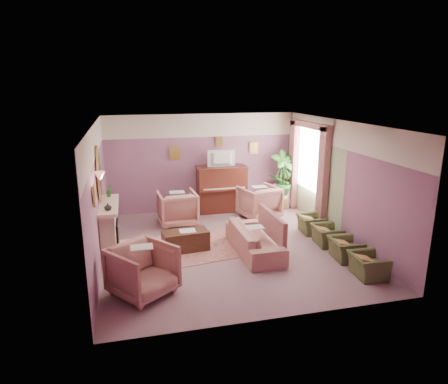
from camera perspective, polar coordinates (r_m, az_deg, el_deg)
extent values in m
cube|color=gray|center=(9.22, 0.54, -7.81)|extent=(5.50, 6.00, 0.01)
cube|color=silver|center=(8.53, 0.59, 9.80)|extent=(5.50, 6.00, 0.01)
cube|color=#6F496C|center=(11.63, -3.12, 4.20)|extent=(5.50, 0.02, 2.80)
cube|color=#6F496C|center=(6.05, 7.70, -6.19)|extent=(5.50, 0.02, 2.80)
cube|color=#6F496C|center=(8.53, -17.62, -0.47)|extent=(0.02, 6.00, 2.80)
cube|color=#6F496C|center=(9.81, 16.33, 1.58)|extent=(0.02, 6.00, 2.80)
cube|color=beige|center=(11.47, -3.19, 9.48)|extent=(5.50, 0.01, 0.65)
cube|color=#9CAE7F|center=(10.98, 12.79, 1.47)|extent=(0.01, 3.00, 2.15)
cube|color=beige|center=(8.97, -16.10, -5.32)|extent=(0.30, 1.40, 1.10)
cube|color=black|center=(9.01, -15.39, -6.17)|extent=(0.18, 0.72, 0.68)
cube|color=#EB530D|center=(9.08, -15.06, -7.22)|extent=(0.06, 0.54, 0.10)
cube|color=beige|center=(8.79, -16.17, -1.81)|extent=(0.40, 1.55, 0.07)
cube|color=beige|center=(9.15, -14.59, -8.41)|extent=(0.55, 1.50, 0.02)
ellipsoid|color=gold|center=(8.63, -17.42, 2.46)|extent=(0.04, 0.72, 1.20)
ellipsoid|color=silver|center=(8.63, -17.26, 2.47)|extent=(0.01, 0.60, 1.06)
cone|color=#FF8176|center=(7.57, -17.34, 2.16)|extent=(0.20, 0.20, 0.16)
cube|color=#4F1F16|center=(11.59, -0.35, 0.39)|extent=(1.40, 0.60, 1.30)
cube|color=#4F1F16|center=(11.25, 0.07, 0.30)|extent=(1.30, 0.12, 0.06)
cube|color=beige|center=(11.24, 0.07, 0.50)|extent=(1.20, 0.08, 0.02)
cube|color=#4F1F16|center=(11.45, -0.35, 3.59)|extent=(1.45, 0.65, 0.04)
imported|color=black|center=(11.34, -0.29, 4.98)|extent=(0.80, 0.12, 0.48)
cube|color=gold|center=(11.42, -7.07, 5.54)|extent=(0.30, 0.03, 0.38)
cube|color=gold|center=(11.91, 4.27, 6.29)|extent=(0.26, 0.03, 0.34)
cube|color=gold|center=(11.60, -0.68, 7.20)|extent=(0.22, 0.03, 0.26)
cube|color=gold|center=(7.29, -18.03, -0.46)|extent=(0.03, 0.28, 0.36)
cube|color=beige|center=(11.06, 12.24, 4.91)|extent=(0.03, 1.40, 1.80)
cube|color=#935557|center=(10.30, 13.94, 1.80)|extent=(0.16, 0.34, 2.60)
cube|color=#935557|center=(11.92, 9.87, 3.78)|extent=(0.16, 0.34, 2.60)
cube|color=#935557|center=(10.91, 12.11, 9.34)|extent=(0.16, 2.20, 0.16)
imported|color=#307028|center=(9.27, -16.08, 0.15)|extent=(0.16, 0.16, 0.28)
imported|color=beige|center=(8.28, -16.26, -2.05)|extent=(0.16, 0.16, 0.16)
cube|color=#9F5C56|center=(9.15, -4.85, -8.00)|extent=(2.75, 2.17, 0.01)
cube|color=#402316|center=(9.00, -5.52, -6.92)|extent=(1.05, 0.60, 0.45)
cube|color=silver|center=(8.92, -5.24, -5.52)|extent=(0.35, 0.28, 0.01)
imported|color=tan|center=(8.82, 4.37, -6.07)|extent=(0.67, 2.02, 0.82)
cube|color=#935557|center=(8.88, 6.86, -4.67)|extent=(0.10, 1.53, 0.56)
imported|color=tan|center=(10.53, -6.68, -2.08)|extent=(0.96, 0.96, 1.00)
imported|color=tan|center=(11.05, 5.05, -1.20)|extent=(0.96, 0.96, 1.00)
imported|color=tan|center=(7.19, -11.53, -10.59)|extent=(0.96, 0.96, 1.00)
imported|color=#49502B|center=(8.23, 19.89, -9.39)|extent=(0.49, 0.69, 0.60)
imported|color=#49502B|center=(8.86, 16.97, -7.37)|extent=(0.49, 0.69, 0.60)
imported|color=#49502B|center=(9.52, 14.48, -5.62)|extent=(0.49, 0.69, 0.60)
imported|color=#49502B|center=(10.20, 12.32, -4.08)|extent=(0.49, 0.69, 0.60)
cylinder|color=silver|center=(12.13, 8.18, -0.58)|extent=(0.52, 0.52, 0.70)
imported|color=#307028|center=(12.00, 8.27, 1.81)|extent=(0.30, 0.30, 0.34)
imported|color=#307028|center=(11.96, 8.98, 1.60)|extent=(0.16, 0.16, 0.28)
cylinder|color=#955D35|center=(12.06, 8.29, -1.56)|extent=(0.34, 0.34, 0.34)
imported|color=#307028|center=(11.84, 8.45, 2.58)|extent=(0.76, 0.76, 1.44)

